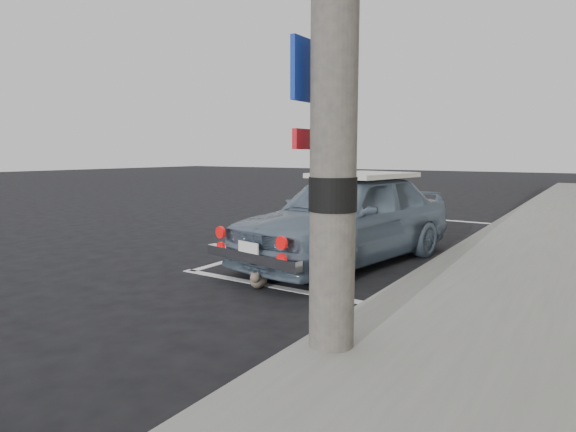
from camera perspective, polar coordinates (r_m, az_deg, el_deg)
name	(u,v)px	position (r m, az deg, el deg)	size (l,w,h in m)	color
ground	(267,273)	(6.51, -2.53, -6.76)	(80.00, 80.00, 0.00)	black
sidewalk	(551,269)	(7.29, 28.75, -5.54)	(2.80, 40.00, 0.15)	slate
pline_rear	(276,287)	(5.83, -1.41, -8.40)	(3.00, 0.12, 0.01)	silver
pline_front	(442,220)	(12.15, 17.77, -0.44)	(3.00, 0.12, 0.01)	silver
pline_side	(319,235)	(9.46, 3.72, -2.26)	(0.12, 7.00, 0.01)	silver
retro_coupe	(347,216)	(7.09, 7.04, -0.04)	(2.21, 4.15, 1.34)	slate
cat	(258,279)	(5.78, -3.55, -7.49)	(0.29, 0.43, 0.24)	#65564D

